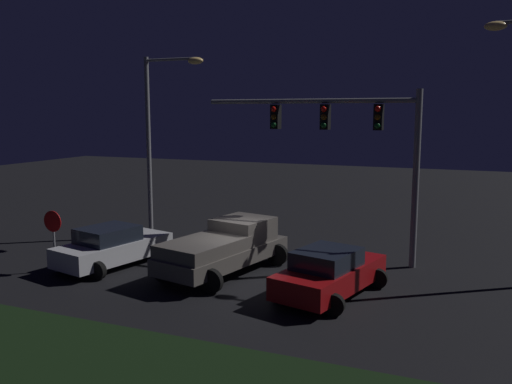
% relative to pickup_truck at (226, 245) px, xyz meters
% --- Properties ---
extents(ground_plane, '(80.00, 80.00, 0.00)m').
position_rel_pickup_truck_xyz_m(ground_plane, '(0.64, -0.23, -1.00)').
color(ground_plane, black).
extents(grass_median, '(22.04, 4.33, 0.10)m').
position_rel_pickup_truck_xyz_m(grass_median, '(0.64, -7.89, -0.95)').
color(grass_median, black).
rests_on(grass_median, ground_plane).
extents(pickup_truck, '(3.67, 5.71, 1.80)m').
position_rel_pickup_truck_xyz_m(pickup_truck, '(0.00, 0.00, 0.00)').
color(pickup_truck, '#514C47').
rests_on(pickup_truck, ground_plane).
extents(car_sedan, '(3.16, 4.71, 1.51)m').
position_rel_pickup_truck_xyz_m(car_sedan, '(4.05, -1.05, -0.26)').
color(car_sedan, maroon).
rests_on(car_sedan, ground_plane).
extents(car_sedan_far, '(3.11, 4.69, 1.51)m').
position_rel_pickup_truck_xyz_m(car_sedan_far, '(-4.25, -0.90, -0.26)').
color(car_sedan_far, '#B7B7BC').
rests_on(car_sedan_far, ground_plane).
extents(traffic_signal_gantry, '(8.32, 0.56, 6.50)m').
position_rel_pickup_truck_xyz_m(traffic_signal_gantry, '(3.66, 3.11, 3.90)').
color(traffic_signal_gantry, slate).
rests_on(traffic_signal_gantry, ground_plane).
extents(street_lamp_left, '(2.91, 0.44, 8.09)m').
position_rel_pickup_truck_xyz_m(street_lamp_left, '(-5.00, 3.71, 4.13)').
color(street_lamp_left, slate).
rests_on(street_lamp_left, ground_plane).
extents(stop_sign, '(0.76, 0.08, 2.23)m').
position_rel_pickup_truck_xyz_m(stop_sign, '(-5.70, -2.32, 0.56)').
color(stop_sign, slate).
rests_on(stop_sign, ground_plane).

